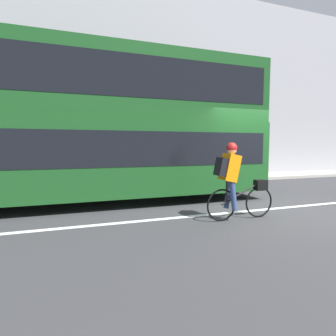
% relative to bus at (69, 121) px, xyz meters
% --- Properties ---
extents(ground_plane, '(80.00, 80.00, 0.00)m').
position_rel_bus_xyz_m(ground_plane, '(4.77, -2.18, -2.15)').
color(ground_plane, '#38383A').
extents(road_center_line, '(50.00, 0.14, 0.01)m').
position_rel_bus_xyz_m(road_center_line, '(4.77, -2.19, -2.14)').
color(road_center_line, silver).
rests_on(road_center_line, ground_plane).
extents(sidewalk_curb, '(60.00, 1.82, 0.12)m').
position_rel_bus_xyz_m(sidewalk_curb, '(4.77, 3.19, -2.09)').
color(sidewalk_curb, '#A8A399').
rests_on(sidewalk_curb, ground_plane).
extents(building_facade, '(60.00, 0.30, 8.64)m').
position_rel_bus_xyz_m(building_facade, '(4.77, 4.25, 2.17)').
color(building_facade, '#9E9EA3').
rests_on(building_facade, ground_plane).
extents(bus, '(10.42, 2.59, 3.90)m').
position_rel_bus_xyz_m(bus, '(0.00, 0.00, 0.00)').
color(bus, black).
rests_on(bus, ground_plane).
extents(cyclist_on_bike, '(1.56, 0.32, 1.58)m').
position_rel_bus_xyz_m(cyclist_on_bike, '(3.19, -2.70, -1.29)').
color(cyclist_on_bike, black).
rests_on(cyclist_on_bike, ground_plane).
extents(trash_bin, '(0.48, 0.48, 0.97)m').
position_rel_bus_xyz_m(trash_bin, '(0.03, 3.10, -1.54)').
color(trash_bin, '#515156').
rests_on(trash_bin, sidewalk_curb).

